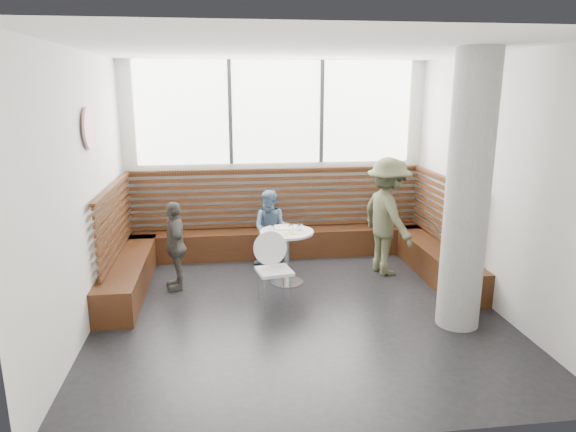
{
  "coord_description": "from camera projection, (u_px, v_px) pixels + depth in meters",
  "views": [
    {
      "loc": [
        -0.91,
        -5.99,
        2.78
      ],
      "look_at": [
        0.0,
        1.0,
        1.0
      ],
      "focal_mm": 32.0,
      "sensor_mm": 36.0,
      "label": 1
    }
  ],
  "objects": [
    {
      "name": "wall_art",
      "position": [
        89.0,
        128.0,
        6.07
      ],
      "size": [
        0.03,
        0.5,
        0.5
      ],
      "primitive_type": "cylinder",
      "rotation": [
        0.0,
        1.57,
        0.0
      ],
      "color": "white",
      "rests_on": "room"
    },
    {
      "name": "plate_near",
      "position": [
        281.0,
        228.0,
        7.4
      ],
      "size": [
        0.19,
        0.19,
        0.01
      ],
      "primitive_type": "cylinder",
      "color": "white",
      "rests_on": "cafe_table"
    },
    {
      "name": "cafe_table",
      "position": [
        287.0,
        246.0,
        7.34
      ],
      "size": [
        0.77,
        0.77,
        0.79
      ],
      "color": "silver",
      "rests_on": "ground"
    },
    {
      "name": "child_back",
      "position": [
        271.0,
        229.0,
        8.07
      ],
      "size": [
        0.71,
        0.63,
        1.22
      ],
      "primitive_type": "imported",
      "rotation": [
        0.0,
        0.0,
        -0.32
      ],
      "color": "#5D7EA1",
      "rests_on": "ground"
    },
    {
      "name": "room",
      "position": [
        299.0,
        188.0,
        6.17
      ],
      "size": [
        5.0,
        5.0,
        3.2
      ],
      "color": "silver",
      "rests_on": "ground"
    },
    {
      "name": "booth",
      "position": [
        282.0,
        240.0,
        8.16
      ],
      "size": [
        5.0,
        2.5,
        1.44
      ],
      "color": "#381D0E",
      "rests_on": "ground"
    },
    {
      "name": "child_left",
      "position": [
        175.0,
        245.0,
        7.16
      ],
      "size": [
        0.43,
        0.78,
        1.26
      ],
      "primitive_type": "imported",
      "rotation": [
        0.0,
        0.0,
        -1.4
      ],
      "color": "#504E48",
      "rests_on": "ground"
    },
    {
      "name": "glass_mid",
      "position": [
        291.0,
        229.0,
        7.2
      ],
      "size": [
        0.07,
        0.07,
        0.11
      ],
      "primitive_type": "cylinder",
      "color": "white",
      "rests_on": "cafe_table"
    },
    {
      "name": "glass_right",
      "position": [
        300.0,
        226.0,
        7.33
      ],
      "size": [
        0.07,
        0.07,
        0.1
      ],
      "primitive_type": "cylinder",
      "color": "white",
      "rests_on": "cafe_table"
    },
    {
      "name": "concrete_column",
      "position": [
        468.0,
        194.0,
        5.82
      ],
      "size": [
        0.5,
        0.5,
        3.2
      ],
      "primitive_type": "cylinder",
      "color": "gray",
      "rests_on": "ground"
    },
    {
      "name": "glass_left",
      "position": [
        272.0,
        229.0,
        7.18
      ],
      "size": [
        0.07,
        0.07,
        0.11
      ],
      "primitive_type": "cylinder",
      "color": "white",
      "rests_on": "cafe_table"
    },
    {
      "name": "adult_man",
      "position": [
        388.0,
        217.0,
        7.69
      ],
      "size": [
        0.91,
        1.27,
        1.78
      ],
      "primitive_type": "imported",
      "rotation": [
        0.0,
        0.0,
        1.81
      ],
      "color": "#505438",
      "rests_on": "ground"
    },
    {
      "name": "plate_far",
      "position": [
        290.0,
        228.0,
        7.4
      ],
      "size": [
        0.18,
        0.18,
        0.01
      ],
      "primitive_type": "cylinder",
      "color": "white",
      "rests_on": "cafe_table"
    },
    {
      "name": "cafe_chair",
      "position": [
        274.0,
        263.0,
        6.69
      ],
      "size": [
        0.45,
        0.44,
        0.94
      ],
      "rotation": [
        0.0,
        0.0,
        0.19
      ],
      "color": "white",
      "rests_on": "ground"
    },
    {
      "name": "menu_card",
      "position": [
        291.0,
        233.0,
        7.17
      ],
      "size": [
        0.22,
        0.15,
        0.0
      ],
      "primitive_type": "cube",
      "rotation": [
        0.0,
        0.0,
        0.01
      ],
      "color": "#A5C64C",
      "rests_on": "cafe_table"
    }
  ]
}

